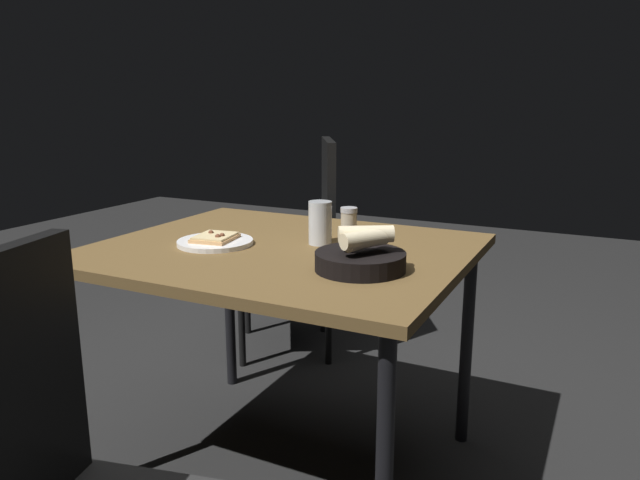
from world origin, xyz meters
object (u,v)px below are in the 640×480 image
(dining_table, at_px, (283,267))
(pizza_plate, at_px, (215,241))
(beer_glass, at_px, (320,226))
(chair_near, at_px, (304,234))
(pepper_shaker, at_px, (349,224))
(bread_basket, at_px, (361,257))

(dining_table, height_order, pizza_plate, pizza_plate)
(beer_glass, height_order, chair_near, chair_near)
(pizza_plate, xyz_separation_m, beer_glass, (-0.28, -0.15, 0.05))
(dining_table, bearing_deg, pizza_plate, 19.25)
(dining_table, distance_m, pizza_plate, 0.22)
(dining_table, distance_m, chair_near, 0.94)
(beer_glass, height_order, pepper_shaker, beer_glass)
(pizza_plate, height_order, bread_basket, bread_basket)
(dining_table, relative_size, pizza_plate, 4.73)
(beer_glass, bearing_deg, chair_near, -59.05)
(pepper_shaker, relative_size, chair_near, 0.10)
(pepper_shaker, distance_m, chair_near, 0.85)
(bread_basket, bearing_deg, chair_near, -55.21)
(dining_table, bearing_deg, beer_glass, -137.50)
(dining_table, xyz_separation_m, pepper_shaker, (-0.13, -0.20, 0.11))
(pizza_plate, xyz_separation_m, bread_basket, (-0.50, 0.06, 0.03))
(pizza_plate, height_order, pepper_shaker, pepper_shaker)
(beer_glass, distance_m, chair_near, 0.93)
(dining_table, relative_size, beer_glass, 8.26)
(chair_near, bearing_deg, beer_glass, 120.95)
(pepper_shaker, bearing_deg, chair_near, -52.25)
(dining_table, xyz_separation_m, bread_basket, (-0.31, 0.13, 0.10))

